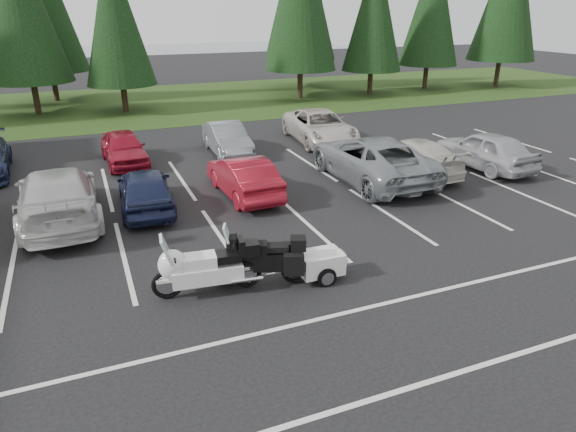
# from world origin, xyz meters

# --- Properties ---
(ground) EXTENTS (120.00, 120.00, 0.00)m
(ground) POSITION_xyz_m (0.00, 0.00, 0.00)
(ground) COLOR black
(ground) RESTS_ON ground
(grass_strip) EXTENTS (80.00, 16.00, 0.01)m
(grass_strip) POSITION_xyz_m (0.00, 24.00, 0.01)
(grass_strip) COLOR #223C13
(grass_strip) RESTS_ON ground
(lake_water) EXTENTS (70.00, 50.00, 0.02)m
(lake_water) POSITION_xyz_m (4.00, 55.00, 0.00)
(lake_water) COLOR slate
(lake_water) RESTS_ON ground
(stall_markings) EXTENTS (32.00, 16.00, 0.01)m
(stall_markings) POSITION_xyz_m (0.00, 2.00, 0.00)
(stall_markings) COLOR silver
(stall_markings) RESTS_ON ground
(conifer_5) EXTENTS (4.14, 4.14, 9.63)m
(conifer_5) POSITION_xyz_m (0.00, 21.60, 5.63)
(conifer_5) COLOR #332316
(conifer_5) RESTS_ON ground
(conifer_7) EXTENTS (4.27, 4.27, 9.94)m
(conifer_7) POSITION_xyz_m (17.50, 21.80, 5.81)
(conifer_7) COLOR #332316
(conifer_7) RESTS_ON ground
(conifer_8) EXTENTS (4.53, 4.53, 10.56)m
(conifer_8) POSITION_xyz_m (23.00, 22.60, 6.17)
(conifer_8) COLOR #332316
(conifer_8) RESTS_ON ground
(car_near_3) EXTENTS (2.42, 5.70, 1.64)m
(car_near_3) POSITION_xyz_m (-3.70, 4.37, 0.82)
(car_near_3) COLOR beige
(car_near_3) RESTS_ON ground
(car_near_4) EXTENTS (1.89, 4.17, 1.39)m
(car_near_4) POSITION_xyz_m (-1.13, 4.34, 0.69)
(car_near_4) COLOR #1A2141
(car_near_4) RESTS_ON ground
(car_near_5) EXTENTS (1.63, 4.24, 1.38)m
(car_near_5) POSITION_xyz_m (2.19, 4.40, 0.69)
(car_near_5) COLOR maroon
(car_near_5) RESTS_ON ground
(car_near_6) EXTENTS (2.88, 6.09, 1.68)m
(car_near_6) POSITION_xyz_m (7.14, 4.21, 0.84)
(car_near_6) COLOR gray
(car_near_6) RESTS_ON ground
(car_near_7) EXTENTS (2.01, 4.74, 1.37)m
(car_near_7) POSITION_xyz_m (9.11, 4.37, 0.68)
(car_near_7) COLOR beige
(car_near_7) RESTS_ON ground
(car_near_8) EXTENTS (2.08, 4.56, 1.52)m
(car_near_8) POSITION_xyz_m (12.20, 3.84, 0.76)
(car_near_8) COLOR #A8A9AD
(car_near_8) RESTS_ON ground
(car_far_2) EXTENTS (1.79, 4.05, 1.35)m
(car_far_2) POSITION_xyz_m (-1.24, 9.94, 0.68)
(car_far_2) COLOR maroon
(car_far_2) RESTS_ON ground
(car_far_3) EXTENTS (1.50, 4.09, 1.34)m
(car_far_3) POSITION_xyz_m (3.17, 9.85, 0.67)
(car_far_3) COLOR slate
(car_far_3) RESTS_ON ground
(car_far_4) EXTENTS (2.92, 5.53, 1.48)m
(car_far_4) POSITION_xyz_m (7.88, 10.20, 0.74)
(car_far_4) COLOR beige
(car_far_4) RESTS_ON ground
(touring_motorcycle) EXTENTS (2.86, 1.16, 1.54)m
(touring_motorcycle) POSITION_xyz_m (-0.57, -1.55, 0.77)
(touring_motorcycle) COLOR white
(touring_motorcycle) RESTS_ON ground
(cargo_trailer) EXTENTS (1.53, 0.88, 0.70)m
(cargo_trailer) POSITION_xyz_m (2.11, -1.91, 0.35)
(cargo_trailer) COLOR white
(cargo_trailer) RESTS_ON ground
(adventure_motorcycle) EXTENTS (2.70, 1.72, 1.55)m
(adventure_motorcycle) POSITION_xyz_m (0.71, -1.62, 0.78)
(adventure_motorcycle) COLOR black
(adventure_motorcycle) RESTS_ON ground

